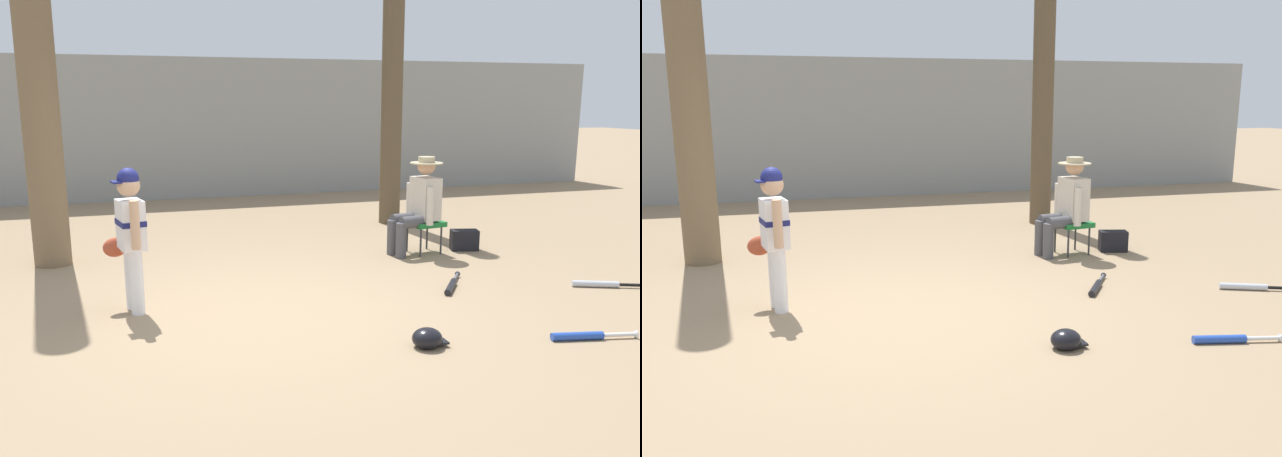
{
  "view_description": "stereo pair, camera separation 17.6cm",
  "coord_description": "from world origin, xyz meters",
  "views": [
    {
      "loc": [
        -1.04,
        -5.18,
        1.89
      ],
      "look_at": [
        0.58,
        0.05,
        0.75
      ],
      "focal_mm": 35.06,
      "sensor_mm": 36.0,
      "label": 1
    },
    {
      "loc": [
        -0.87,
        -5.23,
        1.89
      ],
      "look_at": [
        0.58,
        0.05,
        0.75
      ],
      "focal_mm": 35.06,
      "sensor_mm": 36.0,
      "label": 2
    }
  ],
  "objects": [
    {
      "name": "ground_plane",
      "position": [
        0.0,
        0.0,
        0.0
      ],
      "size": [
        60.0,
        60.0,
        0.0
      ],
      "primitive_type": "plane",
      "color": "#937A5B"
    },
    {
      "name": "concrete_back_wall",
      "position": [
        0.0,
        7.14,
        1.33
      ],
      "size": [
        18.0,
        0.36,
        2.66
      ],
      "primitive_type": "cube",
      "color": "gray",
      "rests_on": "ground"
    },
    {
      "name": "tree_near_player",
      "position": [
        -1.92,
        2.46,
        2.3
      ],
      "size": [
        0.62,
        0.62,
        5.22
      ],
      "color": "brown",
      "rests_on": "ground"
    },
    {
      "name": "tree_behind_spectator",
      "position": [
        2.82,
        3.62,
        2.08
      ],
      "size": [
        0.43,
        0.43,
        4.58
      ],
      "color": "brown",
      "rests_on": "ground"
    },
    {
      "name": "young_ballplayer",
      "position": [
        -1.05,
        0.48,
        0.74
      ],
      "size": [
        0.41,
        0.57,
        1.31
      ],
      "color": "white",
      "rests_on": "ground"
    },
    {
      "name": "folding_stool",
      "position": [
        2.45,
        1.69,
        0.36
      ],
      "size": [
        0.45,
        0.45,
        0.41
      ],
      "color": "#196B2D",
      "rests_on": "ground"
    },
    {
      "name": "seated_spectator",
      "position": [
        2.35,
        1.67,
        0.64
      ],
      "size": [
        0.68,
        0.54,
        1.2
      ],
      "color": "#47474C",
      "rests_on": "ground"
    },
    {
      "name": "handbag_beside_stool",
      "position": [
        3.01,
        1.67,
        0.13
      ],
      "size": [
        0.37,
        0.26,
        0.26
      ],
      "primitive_type": "cube",
      "rotation": [
        0.0,
        0.0,
        -0.26
      ],
      "color": "black",
      "rests_on": "ground"
    },
    {
      "name": "bat_black_composite",
      "position": [
        2.04,
        0.24,
        0.03
      ],
      "size": [
        0.49,
        0.62,
        0.07
      ],
      "color": "black",
      "rests_on": "ground"
    },
    {
      "name": "bat_aluminum_silver",
      "position": [
        3.52,
        -0.18,
        0.03
      ],
      "size": [
        0.73,
        0.36,
        0.07
      ],
      "color": "#B7BCC6",
      "rests_on": "ground"
    },
    {
      "name": "bat_blue_youth",
      "position": [
        2.37,
        -1.31,
        0.03
      ],
      "size": [
        0.71,
        0.21,
        0.07
      ],
      "color": "#2347AD",
      "rests_on": "ground"
    },
    {
      "name": "batting_helmet_black",
      "position": [
        1.11,
        -1.07,
        0.07
      ],
      "size": [
        0.28,
        0.22,
        0.16
      ],
      "color": "black",
      "rests_on": "ground"
    }
  ]
}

